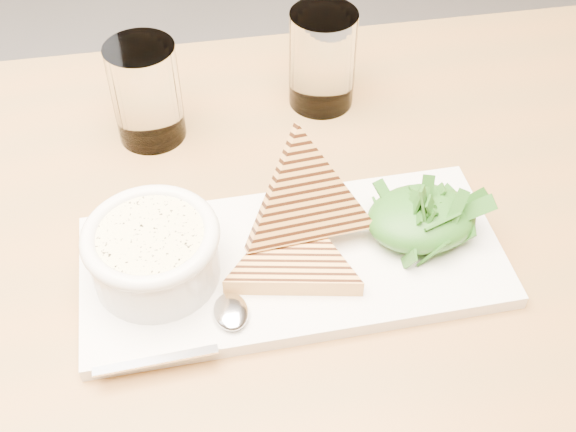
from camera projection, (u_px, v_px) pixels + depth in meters
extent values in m
cube|color=olive|center=(199.00, 295.00, 0.70)|extent=(1.26, 0.88, 0.04)
cylinder|color=olive|center=(496.00, 211.00, 1.30)|extent=(0.06, 0.06, 0.72)
cube|color=white|center=(293.00, 261.00, 0.69)|extent=(0.41, 0.20, 0.01)
cylinder|color=white|center=(155.00, 258.00, 0.65)|extent=(0.12, 0.12, 0.05)
cylinder|color=#FCEDA8|center=(151.00, 237.00, 0.63)|extent=(0.10, 0.10, 0.01)
torus|color=white|center=(150.00, 236.00, 0.63)|extent=(0.12, 0.12, 0.01)
ellipsoid|color=#173C12|center=(422.00, 218.00, 0.69)|extent=(0.11, 0.08, 0.04)
ellipsoid|color=silver|center=(231.00, 312.00, 0.63)|extent=(0.03, 0.04, 0.01)
cube|color=silver|center=(156.00, 360.00, 0.60)|extent=(0.10, 0.01, 0.00)
cylinder|color=white|center=(146.00, 93.00, 0.79)|extent=(0.08, 0.08, 0.12)
cylinder|color=white|center=(322.00, 59.00, 0.83)|extent=(0.08, 0.08, 0.12)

